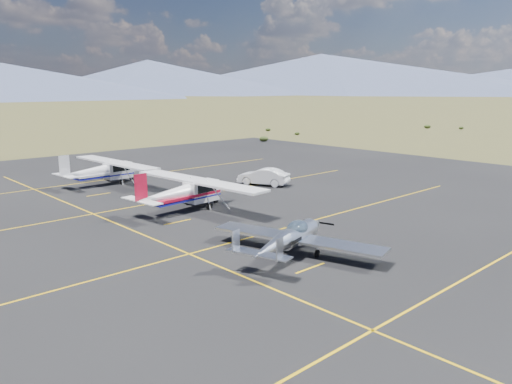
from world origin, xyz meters
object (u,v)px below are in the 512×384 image
aircraft_plain (104,170)px  sedan (263,177)px  aircraft_cessna (186,191)px  aircraft_low_wing (291,238)px

aircraft_plain → sedan: aircraft_plain is taller
sedan → aircraft_cessna: bearing=-8.4°
aircraft_low_wing → aircraft_plain: size_ratio=0.82×
aircraft_cessna → sedan: size_ratio=2.69×
aircraft_low_wing → sedan: size_ratio=2.11×
sedan → aircraft_plain: bearing=-67.9°
aircraft_cessna → aircraft_plain: bearing=84.4°
aircraft_low_wing → aircraft_plain: bearing=69.6°
aircraft_low_wing → sedan: 18.39m
aircraft_cessna → aircraft_plain: (0.06, 12.32, -0.05)m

